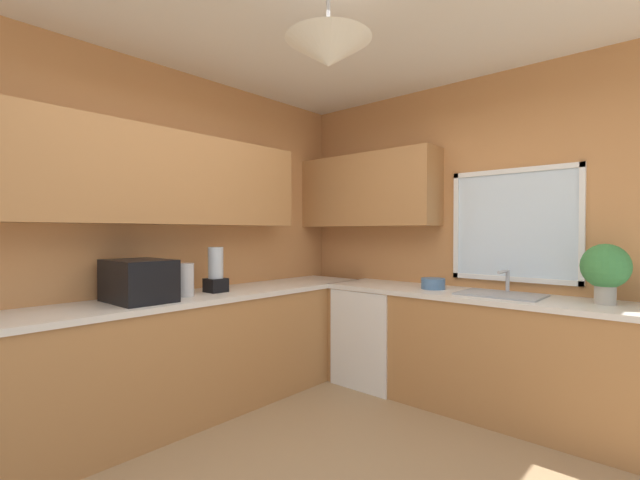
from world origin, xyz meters
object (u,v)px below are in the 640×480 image
object	(u,v)px
potted_plant	(605,268)
blender_appliance	(216,272)
sink_assembly	(501,294)
microwave	(139,281)
kettle	(185,280)
bowl	(433,284)
dishwasher	(376,335)

from	to	relation	value
potted_plant	blender_appliance	distance (m)	2.79
sink_assembly	microwave	bearing A→B (deg)	-132.00
kettle	blender_appliance	distance (m)	0.29
microwave	blender_appliance	distance (m)	0.63
kettle	sink_assembly	world-z (taller)	kettle
kettle	bowl	xyz separation A→B (m)	(1.19, 1.61, -0.08)
potted_plant	blender_appliance	xyz separation A→B (m)	(-2.43, -1.38, -0.08)
dishwasher	potted_plant	xyz separation A→B (m)	(1.77, 0.08, 0.72)
kettle	sink_assembly	xyz separation A→B (m)	(1.75, 1.62, -0.11)
dishwasher	blender_appliance	world-z (taller)	blender_appliance
kettle	bowl	bearing A→B (deg)	53.49
dishwasher	microwave	xyz separation A→B (m)	(-0.66, -1.93, 0.62)
microwave	potted_plant	world-z (taller)	potted_plant
dishwasher	bowl	world-z (taller)	bowl
kettle	potted_plant	bearing A→B (deg)	34.62
microwave	blender_appliance	xyz separation A→B (m)	(0.00, 0.63, 0.02)
kettle	bowl	distance (m)	2.01
microwave	potted_plant	distance (m)	3.15
bowl	potted_plant	bearing A→B (deg)	2.36
microwave	blender_appliance	size ratio (longest dim) A/B	1.33
microwave	dishwasher	bearing A→B (deg)	71.10
microwave	kettle	world-z (taller)	microwave
sink_assembly	dishwasher	bearing A→B (deg)	-178.11
kettle	bowl	size ratio (longest dim) A/B	1.24
kettle	potted_plant	distance (m)	2.93
microwave	bowl	xyz separation A→B (m)	(1.21, 1.96, -0.10)
bowl	dishwasher	bearing A→B (deg)	-176.90
bowl	blender_appliance	size ratio (longest dim) A/B	0.55
potted_plant	bowl	bearing A→B (deg)	-177.64
sink_assembly	potted_plant	world-z (taller)	potted_plant
dishwasher	microwave	world-z (taller)	microwave
kettle	potted_plant	size ratio (longest dim) A/B	0.61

